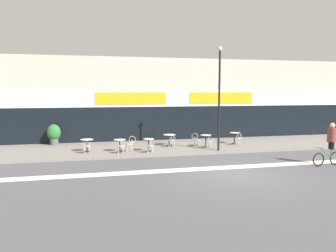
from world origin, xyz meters
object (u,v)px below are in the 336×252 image
cafe_chair_1_side (131,143)px  cafe_chair_2_near (150,144)px  bistro_table_1 (120,143)px  cafe_chair_3_near (172,139)px  cyclist_0 (331,141)px  lamp_post (219,92)px  bistro_table_5 (234,136)px  cafe_chair_5_near (238,137)px  bistro_table_0 (87,143)px  cafe_chair_1_near (121,145)px  bistro_table_2 (149,142)px  cafe_chair_0_near (87,145)px  cafe_chair_4_side (196,139)px  cafe_chair_4_near (209,140)px  bistro_table_4 (206,138)px  bistro_table_3 (169,138)px  planter_pot (54,134)px

cafe_chair_1_side → cafe_chair_2_near: (1.02, -0.85, 0.00)m
bistro_table_1 → cafe_chair_3_near: 3.39m
bistro_table_1 → cyclist_0: (9.72, -5.27, 0.58)m
cyclist_0 → lamp_post: bearing=-53.1°
bistro_table_5 → cyclist_0: cyclist_0 is taller
lamp_post → cafe_chair_5_near: bearing=37.3°
bistro_table_0 → bistro_table_1: size_ratio=1.01×
cafe_chair_1_side → cafe_chair_5_near: size_ratio=1.00×
cafe_chair_1_near → cafe_chair_1_side: size_ratio=1.00×
bistro_table_2 → cafe_chair_0_near: (-3.49, 0.06, -0.01)m
cafe_chair_4_side → lamp_post: lamp_post is taller
cafe_chair_0_near → cafe_chair_4_near: (7.24, 0.04, 0.00)m
cyclist_0 → bistro_table_4: bearing=-58.7°
cafe_chair_0_near → cafe_chair_1_side: 2.47m
cafe_chair_1_side → cafe_chair_4_near: (4.77, -0.12, 0.00)m
lamp_post → cafe_chair_1_side: bearing=170.2°
bistro_table_3 → bistro_table_5: size_ratio=1.06×
bistro_table_4 → cafe_chair_0_near: 7.28m
cafe_chair_5_near → bistro_table_4: bearing=94.9°
cafe_chair_1_side → cafe_chair_4_near: same height
cafe_chair_4_side → planter_pot: (-8.76, 3.04, 0.21)m
bistro_table_4 → cafe_chair_1_side: cafe_chair_1_side is taller
bistro_table_5 → cafe_chair_5_near: (-0.00, -0.63, -0.01)m
bistro_table_0 → bistro_table_5: 9.57m
bistro_table_3 → cafe_chair_2_near: cafe_chair_2_near is taller
cafe_chair_1_near → cafe_chair_1_side: 0.88m
bistro_table_2 → cyclist_0: 9.55m
bistro_table_5 → bistro_table_1: bearing=-170.6°
cafe_chair_0_near → cafe_chair_2_near: same height
bistro_table_0 → planter_pot: (-2.13, 3.08, 0.21)m
bistro_table_2 → bistro_table_5: size_ratio=0.99×
bistro_table_3 → cafe_chair_0_near: size_ratio=0.88×
cafe_chair_0_near → cafe_chair_5_near: 9.56m
bistro_table_5 → cafe_chair_5_near: size_ratio=0.83×
cyclist_0 → bistro_table_0: bearing=-31.9°
bistro_table_3 → bistro_table_4: 2.34m
bistro_table_2 → cafe_chair_0_near: bearing=179.1°
bistro_table_2 → cafe_chair_5_near: size_ratio=0.83×
cafe_chair_2_near → cyclist_0: (8.08, -4.43, 0.58)m
cafe_chair_1_near → cafe_chair_3_near: same height
bistro_table_1 → cafe_chair_0_near: size_ratio=0.80×
cafe_chair_3_near → planter_pot: (-7.27, 2.70, 0.21)m
cafe_chair_1_near → cafe_chair_4_side: (4.77, 1.13, 0.00)m
bistro_table_3 → planter_pot: (-7.26, 2.07, 0.21)m
cafe_chair_3_near → cafe_chair_4_near: bearing=-121.8°
bistro_table_2 → cafe_chair_1_near: (-1.64, -0.41, -0.01)m
cafe_chair_4_near → bistro_table_2: bearing=97.1°
cafe_chair_1_near → cyclist_0: bearing=-120.5°
cafe_chair_1_near → lamp_post: 6.40m
bistro_table_3 → cafe_chair_4_near: (2.12, -1.59, -0.01)m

